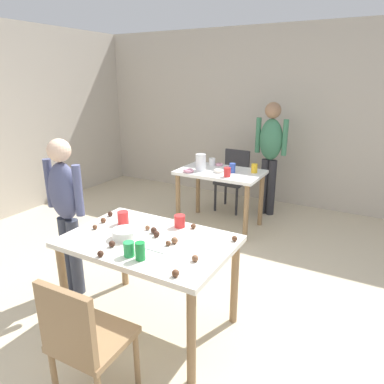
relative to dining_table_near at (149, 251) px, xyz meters
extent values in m
plane|color=beige|center=(0.07, 0.20, -0.65)|extent=(6.40, 6.40, 0.00)
cube|color=#BCB2A3|center=(0.07, 3.40, 0.65)|extent=(6.40, 0.10, 2.60)
cube|color=silver|center=(0.00, 0.00, 0.08)|extent=(1.23, 0.82, 0.04)
cylinder|color=olive|center=(-0.56, -0.35, -0.30)|extent=(0.06, 0.06, 0.71)
cylinder|color=olive|center=(0.56, -0.35, -0.30)|extent=(0.06, 0.06, 0.71)
cylinder|color=olive|center=(-0.56, 0.35, -0.30)|extent=(0.06, 0.06, 0.71)
cylinder|color=olive|center=(0.56, 0.35, -0.30)|extent=(0.06, 0.06, 0.71)
cube|color=white|center=(-0.36, 2.05, 0.08)|extent=(1.06, 0.67, 0.04)
cylinder|color=olive|center=(-0.82, 1.77, -0.30)|extent=(0.06, 0.06, 0.71)
cylinder|color=olive|center=(0.11, 1.77, -0.30)|extent=(0.06, 0.06, 0.71)
cylinder|color=olive|center=(-0.82, 2.33, -0.30)|extent=(0.06, 0.06, 0.71)
cylinder|color=olive|center=(0.11, 2.33, -0.30)|extent=(0.06, 0.06, 0.71)
cube|color=olive|center=(0.10, -0.71, -0.22)|extent=(0.41, 0.41, 0.04)
cube|color=olive|center=(0.11, -0.89, 0.01)|extent=(0.38, 0.05, 0.42)
cylinder|color=olive|center=(-0.07, -0.54, -0.45)|extent=(0.04, 0.04, 0.41)
cylinder|color=olive|center=(0.27, -0.53, -0.45)|extent=(0.04, 0.04, 0.41)
cylinder|color=olive|center=(-0.06, -0.88, -0.45)|extent=(0.04, 0.04, 0.41)
cube|color=#2D2D33|center=(-0.45, 2.67, -0.22)|extent=(0.42, 0.42, 0.04)
cube|color=#2D2D33|center=(-0.45, 2.85, 0.01)|extent=(0.38, 0.06, 0.42)
cylinder|color=#2D2D33|center=(-0.29, 2.49, -0.45)|extent=(0.04, 0.04, 0.41)
cylinder|color=#2D2D33|center=(-0.63, 2.50, -0.45)|extent=(0.04, 0.04, 0.41)
cylinder|color=#2D2D33|center=(-0.28, 2.83, -0.45)|extent=(0.04, 0.04, 0.41)
cylinder|color=#2D2D33|center=(-0.62, 2.84, -0.45)|extent=(0.04, 0.04, 0.41)
cylinder|color=#383D4C|center=(-0.95, 0.05, -0.30)|extent=(0.11, 0.11, 0.71)
cylinder|color=#383D4C|center=(-0.84, 0.04, -0.30)|extent=(0.11, 0.11, 0.71)
ellipsoid|color=#4C5175|center=(-0.90, 0.04, 0.31)|extent=(0.34, 0.23, 0.51)
sphere|color=beige|center=(-0.90, 0.04, 0.66)|extent=(0.19, 0.19, 0.19)
cylinder|color=#4C5175|center=(-1.08, 0.06, 0.35)|extent=(0.08, 0.08, 0.43)
cylinder|color=#4C5175|center=(-0.71, 0.02, 0.35)|extent=(0.08, 0.08, 0.43)
cylinder|color=#28282D|center=(0.11, 2.77, -0.26)|extent=(0.11, 0.11, 0.79)
cylinder|color=#28282D|center=(0.00, 2.78, -0.26)|extent=(0.11, 0.11, 0.79)
ellipsoid|color=#3D7A56|center=(0.06, 2.77, 0.42)|extent=(0.33, 0.22, 0.56)
sphere|color=#997051|center=(0.06, 2.77, 0.81)|extent=(0.22, 0.22, 0.22)
cylinder|color=#3D7A56|center=(0.25, 2.76, 0.46)|extent=(0.07, 0.07, 0.48)
cylinder|color=#3D7A56|center=(-0.13, 2.79, 0.46)|extent=(0.07, 0.07, 0.48)
cylinder|color=white|center=(-0.16, -0.07, 0.13)|extent=(0.19, 0.19, 0.07)
cylinder|color=#198438|center=(0.13, -0.27, 0.16)|extent=(0.07, 0.07, 0.12)
cube|color=silver|center=(0.14, -0.13, 0.10)|extent=(0.17, 0.02, 0.01)
cylinder|color=green|center=(0.04, -0.27, 0.15)|extent=(0.07, 0.07, 0.10)
cylinder|color=red|center=(0.09, 0.30, 0.14)|extent=(0.09, 0.09, 0.10)
cylinder|color=red|center=(-0.34, 0.13, 0.15)|extent=(0.09, 0.09, 0.11)
sphere|color=#3D2319|center=(0.03, 0.06, 0.12)|extent=(0.05, 0.05, 0.05)
sphere|color=brown|center=(0.20, 0.32, 0.12)|extent=(0.04, 0.04, 0.04)
sphere|color=#3D2319|center=(-0.05, -0.16, 0.12)|extent=(0.04, 0.04, 0.04)
sphere|color=brown|center=(-0.10, 0.13, 0.12)|extent=(0.04, 0.04, 0.04)
sphere|color=brown|center=(0.44, -0.34, 0.12)|extent=(0.05, 0.05, 0.05)
sphere|color=#3D2319|center=(-0.55, 0.20, 0.12)|extent=(0.04, 0.04, 0.04)
sphere|color=brown|center=(-0.47, -0.06, 0.12)|extent=(0.04, 0.04, 0.04)
sphere|color=#3D2319|center=(-0.02, 0.10, 0.12)|extent=(0.05, 0.05, 0.05)
sphere|color=brown|center=(0.21, 0.03, 0.12)|extent=(0.05, 0.05, 0.05)
sphere|color=#3D2319|center=(-0.15, -0.23, 0.12)|extent=(0.05, 0.05, 0.05)
sphere|color=brown|center=(0.46, -0.12, 0.12)|extent=(0.04, 0.04, 0.04)
sphere|color=#3D2319|center=(-0.12, -0.37, 0.12)|extent=(0.04, 0.04, 0.04)
sphere|color=brown|center=(0.57, 0.28, 0.12)|extent=(0.04, 0.04, 0.04)
sphere|color=brown|center=(0.19, -0.02, 0.11)|extent=(0.04, 0.04, 0.04)
sphere|color=brown|center=(-0.50, 0.07, 0.12)|extent=(0.04, 0.04, 0.04)
cylinder|color=white|center=(-0.59, 1.95, 0.20)|extent=(0.13, 0.13, 0.21)
cylinder|color=#3351B2|center=(-0.19, 2.05, 0.15)|extent=(0.08, 0.08, 0.12)
cylinder|color=yellow|center=(0.05, 2.17, 0.15)|extent=(0.08, 0.08, 0.11)
cylinder|color=white|center=(-0.57, 2.25, 0.15)|extent=(0.08, 0.08, 0.10)
cylinder|color=red|center=(-0.17, 1.84, 0.15)|extent=(0.08, 0.08, 0.11)
torus|color=pink|center=(-0.68, 1.80, 0.12)|extent=(0.13, 0.13, 0.04)
torus|color=pink|center=(-0.49, 2.29, 0.11)|extent=(0.10, 0.10, 0.03)
torus|color=pink|center=(-0.30, 2.17, 0.11)|extent=(0.12, 0.12, 0.04)
torus|color=white|center=(-0.35, 1.97, 0.12)|extent=(0.13, 0.13, 0.04)
camera|label=1|loc=(1.42, -1.90, 1.23)|focal=32.80mm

